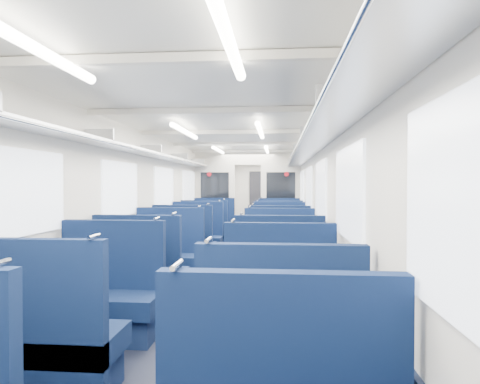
{
  "coord_description": "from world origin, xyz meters",
  "views": [
    {
      "loc": [
        0.82,
        -8.76,
        1.5
      ],
      "look_at": [
        -0.24,
        3.06,
        1.27
      ],
      "focal_mm": 32.34,
      "sensor_mm": 36.0,
      "label": 1
    }
  ],
  "objects_px": {
    "bulkhead": "(248,194)",
    "seat_11": "(279,261)",
    "seat_9": "(279,279)",
    "seat_13": "(279,250)",
    "seat_15": "(279,241)",
    "seat_16": "(205,234)",
    "end_door": "(259,196)",
    "seat_6": "(108,301)",
    "seat_14": "(197,240)",
    "seat_19": "(279,229)",
    "seat_17": "(279,234)",
    "seat_7": "(280,309)",
    "seat_5": "(280,361)",
    "seat_18": "(214,228)",
    "seat_8": "(141,278)",
    "seat_12": "(184,249)",
    "seat_10": "(168,260)",
    "seat_4": "(43,346)"
  },
  "relations": [
    {
      "from": "bulkhead",
      "to": "seat_11",
      "type": "xyz_separation_m",
      "value": [
        0.83,
        -5.11,
        -0.87
      ]
    },
    {
      "from": "seat_9",
      "to": "seat_13",
      "type": "bearing_deg",
      "value": 90.0
    },
    {
      "from": "seat_15",
      "to": "seat_16",
      "type": "xyz_separation_m",
      "value": [
        -1.66,
        1.02,
        0.0
      ]
    },
    {
      "from": "end_door",
      "to": "seat_6",
      "type": "bearing_deg",
      "value": -93.48
    },
    {
      "from": "seat_14",
      "to": "seat_11",
      "type": "bearing_deg",
      "value": -53.59
    },
    {
      "from": "seat_13",
      "to": "seat_19",
      "type": "height_order",
      "value": "same"
    },
    {
      "from": "seat_17",
      "to": "seat_7",
      "type": "bearing_deg",
      "value": -90.0
    },
    {
      "from": "seat_13",
      "to": "seat_17",
      "type": "relative_size",
      "value": 1.0
    },
    {
      "from": "seat_6",
      "to": "seat_7",
      "type": "relative_size",
      "value": 1.0
    },
    {
      "from": "bulkhead",
      "to": "seat_14",
      "type": "relative_size",
      "value": 2.41
    },
    {
      "from": "seat_5",
      "to": "seat_18",
      "type": "relative_size",
      "value": 1.0
    },
    {
      "from": "end_door",
      "to": "bulkhead",
      "type": "bearing_deg",
      "value": -90.0
    },
    {
      "from": "bulkhead",
      "to": "seat_14",
      "type": "distance_m",
      "value": 3.1
    },
    {
      "from": "seat_8",
      "to": "seat_15",
      "type": "xyz_separation_m",
      "value": [
        1.66,
        3.54,
        0.0
      ]
    },
    {
      "from": "bulkhead",
      "to": "seat_15",
      "type": "distance_m",
      "value": 3.09
    },
    {
      "from": "seat_14",
      "to": "seat_19",
      "type": "bearing_deg",
      "value": 53.28
    },
    {
      "from": "seat_12",
      "to": "seat_14",
      "type": "distance_m",
      "value": 1.14
    },
    {
      "from": "seat_10",
      "to": "seat_15",
      "type": "xyz_separation_m",
      "value": [
        1.66,
        2.26,
        0.0
      ]
    },
    {
      "from": "seat_10",
      "to": "seat_19",
      "type": "xyz_separation_m",
      "value": [
        1.66,
        4.47,
        0.0
      ]
    },
    {
      "from": "seat_8",
      "to": "seat_16",
      "type": "relative_size",
      "value": 1.0
    },
    {
      "from": "seat_11",
      "to": "seat_9",
      "type": "bearing_deg",
      "value": -90.0
    },
    {
      "from": "end_door",
      "to": "seat_7",
      "type": "height_order",
      "value": "end_door"
    },
    {
      "from": "seat_13",
      "to": "seat_11",
      "type": "bearing_deg",
      "value": -90.0
    },
    {
      "from": "end_door",
      "to": "seat_9",
      "type": "xyz_separation_m",
      "value": [
        0.83,
        -12.57,
        -0.64
      ]
    },
    {
      "from": "end_door",
      "to": "seat_16",
      "type": "height_order",
      "value": "end_door"
    },
    {
      "from": "seat_11",
      "to": "seat_13",
      "type": "relative_size",
      "value": 1.0
    },
    {
      "from": "seat_5",
      "to": "seat_11",
      "type": "bearing_deg",
      "value": 90.0
    },
    {
      "from": "seat_11",
      "to": "seat_18",
      "type": "height_order",
      "value": "same"
    },
    {
      "from": "seat_9",
      "to": "seat_12",
      "type": "xyz_separation_m",
      "value": [
        -1.66,
        2.3,
        0.0
      ]
    },
    {
      "from": "seat_17",
      "to": "seat_19",
      "type": "bearing_deg",
      "value": 90.0
    },
    {
      "from": "seat_4",
      "to": "seat_15",
      "type": "distance_m",
      "value": 5.95
    },
    {
      "from": "seat_12",
      "to": "seat_9",
      "type": "bearing_deg",
      "value": -54.17
    },
    {
      "from": "seat_9",
      "to": "seat_19",
      "type": "bearing_deg",
      "value": 90.0
    },
    {
      "from": "seat_10",
      "to": "seat_4",
      "type": "bearing_deg",
      "value": -90.0
    },
    {
      "from": "seat_8",
      "to": "seat_10",
      "type": "relative_size",
      "value": 1.0
    },
    {
      "from": "seat_18",
      "to": "end_door",
      "type": "bearing_deg",
      "value": 83.08
    },
    {
      "from": "seat_10",
      "to": "seat_16",
      "type": "relative_size",
      "value": 1.0
    },
    {
      "from": "seat_13",
      "to": "seat_15",
      "type": "xyz_separation_m",
      "value": [
        0.0,
        1.2,
        0.0
      ]
    },
    {
      "from": "seat_12",
      "to": "seat_18",
      "type": "xyz_separation_m",
      "value": [
        0.0,
        3.43,
        0.0
      ]
    },
    {
      "from": "bulkhead",
      "to": "seat_19",
      "type": "bearing_deg",
      "value": -37.31
    },
    {
      "from": "seat_8",
      "to": "seat_11",
      "type": "height_order",
      "value": "same"
    },
    {
      "from": "seat_7",
      "to": "seat_12",
      "type": "bearing_deg",
      "value": 115.14
    },
    {
      "from": "seat_17",
      "to": "seat_18",
      "type": "xyz_separation_m",
      "value": [
        -1.66,
        1.17,
        0.0
      ]
    },
    {
      "from": "bulkhead",
      "to": "seat_6",
      "type": "distance_m",
      "value": 7.49
    },
    {
      "from": "seat_4",
      "to": "seat_14",
      "type": "relative_size",
      "value": 1.0
    },
    {
      "from": "seat_18",
      "to": "seat_19",
      "type": "height_order",
      "value": "same"
    },
    {
      "from": "seat_4",
      "to": "seat_11",
      "type": "distance_m",
      "value": 3.83
    },
    {
      "from": "seat_7",
      "to": "seat_15",
      "type": "height_order",
      "value": "same"
    },
    {
      "from": "seat_14",
      "to": "seat_17",
      "type": "bearing_deg",
      "value": 34.05
    },
    {
      "from": "seat_11",
      "to": "seat_12",
      "type": "xyz_separation_m",
      "value": [
        -1.66,
        1.11,
        0.0
      ]
    }
  ]
}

